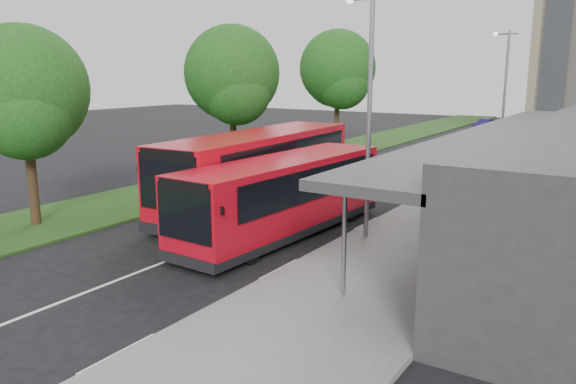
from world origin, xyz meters
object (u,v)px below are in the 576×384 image
(car_near, at_px, (513,131))
(lamp_post_far, at_px, (504,88))
(litter_bin, at_px, (463,186))
(car_far, at_px, (485,124))
(tree_mid, at_px, (233,80))
(bus_main, at_px, (284,196))
(bus_second, at_px, (260,171))
(bollard, at_px, (499,160))
(tree_near, at_px, (25,98))
(lamp_post_near, at_px, (367,102))
(tree_far, at_px, (338,73))

(car_near, bearing_deg, lamp_post_far, -81.41)
(litter_bin, relative_size, car_near, 0.28)
(car_near, height_order, car_far, same)
(tree_mid, distance_m, car_near, 30.11)
(tree_mid, bearing_deg, bus_main, -43.33)
(tree_mid, relative_size, car_far, 2.43)
(bus_second, distance_m, bollard, 16.31)
(bollard, bearing_deg, tree_near, -118.86)
(lamp_post_near, bearing_deg, bus_main, -160.06)
(litter_bin, height_order, car_far, car_far)
(tree_far, height_order, car_near, tree_far)
(tree_mid, distance_m, bus_main, 12.29)
(tree_mid, xyz_separation_m, tree_far, (-0.00, 12.00, 0.31))
(tree_mid, relative_size, litter_bin, 9.12)
(lamp_post_far, distance_m, car_near, 16.12)
(tree_near, relative_size, lamp_post_near, 0.92)
(lamp_post_far, relative_size, bus_main, 0.82)
(bus_second, height_order, bollard, bus_second)
(litter_bin, height_order, bollard, bollard)
(tree_far, relative_size, litter_bin, 9.67)
(litter_bin, distance_m, car_far, 33.32)
(tree_far, relative_size, lamp_post_near, 1.08)
(tree_far, relative_size, bus_main, 0.88)
(lamp_post_near, xyz_separation_m, lamp_post_far, (0.00, 20.00, 0.00))
(tree_far, height_order, car_far, tree_far)
(bus_main, xyz_separation_m, bus_second, (-2.94, 2.66, 0.25))
(bus_main, height_order, bollard, bus_main)
(lamp_post_near, xyz_separation_m, litter_bin, (1.07, 8.19, -4.12))
(lamp_post_near, bearing_deg, litter_bin, 82.57)
(tree_far, relative_size, car_far, 2.57)
(tree_mid, xyz_separation_m, bus_second, (5.55, -5.35, -3.61))
(tree_far, xyz_separation_m, bus_second, (5.55, -17.35, -3.93))
(tree_near, distance_m, litter_bin, 18.40)
(lamp_post_far, height_order, car_far, lamp_post_far)
(tree_mid, bearing_deg, bollard, 38.92)
(tree_far, height_order, bus_main, tree_far)
(bus_main, bearing_deg, tree_far, 115.78)
(lamp_post_near, bearing_deg, tree_mid, 147.64)
(litter_bin, height_order, car_near, car_near)
(litter_bin, bearing_deg, bus_main, -112.06)
(tree_near, xyz_separation_m, lamp_post_far, (11.13, 24.95, -0.04))
(tree_far, height_order, bollard, tree_far)
(car_near, bearing_deg, tree_far, -118.15)
(lamp_post_near, height_order, bus_main, lamp_post_near)
(tree_far, bearing_deg, lamp_post_near, -59.71)
(bus_second, bearing_deg, tree_far, 104.56)
(tree_near, relative_size, lamp_post_far, 0.92)
(tree_far, distance_m, bus_second, 18.63)
(tree_far, height_order, bus_second, tree_far)
(lamp_post_far, bearing_deg, tree_far, -175.13)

